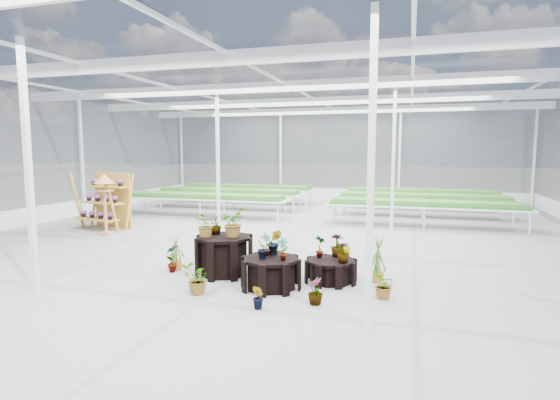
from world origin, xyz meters
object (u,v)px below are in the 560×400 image
(plinth_tall, at_px, (224,255))
(plinth_low, at_px, (331,271))
(shelf_rack, at_px, (103,201))
(bird_table, at_px, (105,204))
(plinth_mid, at_px, (271,273))

(plinth_tall, xyz_separation_m, plinth_low, (2.20, 0.10, -0.18))
(plinth_tall, distance_m, plinth_low, 2.21)
(plinth_tall, relative_size, shelf_rack, 0.64)
(shelf_rack, xyz_separation_m, bird_table, (0.73, -0.82, 0.01))
(shelf_rack, distance_m, bird_table, 1.10)
(plinth_mid, distance_m, plinth_low, 1.22)
(shelf_rack, bearing_deg, plinth_tall, -20.61)
(plinth_tall, relative_size, plinth_low, 1.19)
(bird_table, bearing_deg, shelf_rack, 120.28)
(plinth_tall, distance_m, plinth_mid, 1.35)
(plinth_low, relative_size, bird_table, 0.53)
(plinth_mid, height_order, bird_table, bird_table)
(plinth_tall, xyz_separation_m, plinth_mid, (1.20, -0.60, -0.11))
(plinth_low, bearing_deg, plinth_tall, -177.40)
(plinth_low, relative_size, shelf_rack, 0.54)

